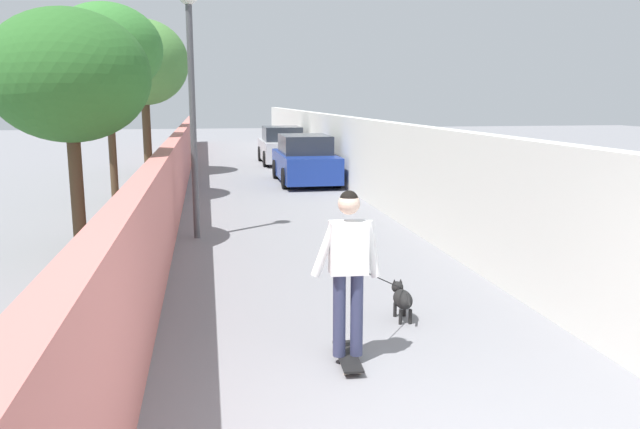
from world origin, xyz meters
name	(u,v)px	position (x,y,z in m)	size (l,w,h in m)	color
ground_plane	(269,193)	(14.00, 0.00, 0.00)	(80.00, 80.00, 0.00)	gray
wall_left	(175,173)	(12.00, 2.52, 0.86)	(48.00, 0.30, 1.72)	#CC726B
fence_right	(371,161)	(12.00, -2.52, 1.08)	(48.00, 0.30, 2.15)	silver
tree_left_near	(106,50)	(13.00, 4.14, 3.89)	(2.79, 2.79, 5.06)	#473523
tree_left_mid	(69,77)	(7.50, 3.98, 3.05)	(2.72, 2.72, 4.19)	#473523
tree_left_far	(143,63)	(19.00, 3.80, 3.90)	(3.08, 3.08, 5.39)	#473523
lamp_post	(191,71)	(8.31, 1.97, 3.20)	(0.36, 0.36, 4.74)	#4C4C51
skateboard	(348,356)	(2.05, 0.36, 0.07)	(0.81, 0.24, 0.08)	black
person_skateboarder	(348,260)	(2.05, 0.36, 1.09)	(0.24, 0.71, 1.72)	#333859
dog	(402,298)	(3.19, -0.58, 0.27)	(1.46, 1.07, 1.06)	black
car_near	(305,161)	(15.93, -1.37, 0.71)	(4.11, 1.80, 1.54)	navy
car_far	(282,146)	(22.14, -1.37, 0.71)	(3.86, 1.80, 1.54)	silver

